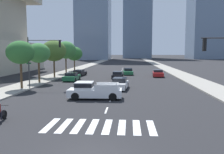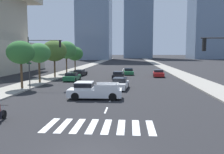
{
  "view_description": "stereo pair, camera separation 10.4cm",
  "coord_description": "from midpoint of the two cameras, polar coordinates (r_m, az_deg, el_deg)",
  "views": [
    {
      "loc": [
        1.76,
        -9.24,
        4.56
      ],
      "look_at": [
        0.0,
        14.55,
        2.0
      ],
      "focal_mm": 37.06,
      "sensor_mm": 36.0,
      "label": 1
    },
    {
      "loc": [
        1.86,
        -9.23,
        4.56
      ],
      "look_at": [
        0.0,
        14.55,
        2.0
      ],
      "focal_mm": 37.06,
      "sensor_mm": 36.0,
      "label": 2
    }
  ],
  "objects": [
    {
      "name": "sidewalk_east",
      "position": [
        40.86,
        19.3,
        -0.52
      ],
      "size": [
        4.0,
        260.0,
        0.15
      ],
      "primitive_type": "cube",
      "color": "gray",
      "rests_on": "ground"
    },
    {
      "name": "sidewalk_west",
      "position": [
        41.93,
        -15.2,
        -0.23
      ],
      "size": [
        4.0,
        260.0,
        0.15
      ],
      "primitive_type": "cube",
      "color": "gray",
      "rests_on": "ground"
    },
    {
      "name": "crosswalk_near",
      "position": [
        14.63,
        -2.91,
        -12.02
      ],
      "size": [
        6.75,
        2.92,
        0.01
      ],
      "color": "silver",
      "rests_on": "ground"
    },
    {
      "name": "lane_divider_center",
      "position": [
        42.08,
        1.98,
        -0.1
      ],
      "size": [
        0.14,
        50.0,
        0.01
      ],
      "color": "silver",
      "rests_on": "ground"
    },
    {
      "name": "pickup_truck",
      "position": [
        22.8,
        -4.75,
        -3.36
      ],
      "size": [
        5.29,
        2.13,
        1.67
      ],
      "rotation": [
        0.0,
        0.0,
        3.16
      ],
      "color": "silver",
      "rests_on": "ground"
    },
    {
      "name": "sedan_red_0",
      "position": [
        44.22,
        11.46,
        0.87
      ],
      "size": [
        2.18,
        4.33,
        1.3
      ],
      "rotation": [
        0.0,
        0.0,
        -1.64
      ],
      "color": "maroon",
      "rests_on": "ground"
    },
    {
      "name": "sedan_white_1",
      "position": [
        28.81,
        2.04,
        -1.71
      ],
      "size": [
        2.22,
        4.57,
        1.39
      ],
      "rotation": [
        0.0,
        0.0,
        -1.66
      ],
      "color": "silver",
      "rests_on": "ground"
    },
    {
      "name": "sedan_black_2",
      "position": [
        45.19,
        -7.92,
        0.97
      ],
      "size": [
        2.24,
        4.93,
        1.17
      ],
      "rotation": [
        0.0,
        0.0,
        1.47
      ],
      "color": "black",
      "rests_on": "ground"
    },
    {
      "name": "sedan_black_3",
      "position": [
        40.41,
        1.58,
        0.47
      ],
      "size": [
        1.92,
        4.59,
        1.24
      ],
      "rotation": [
        0.0,
        0.0,
        1.52
      ],
      "color": "black",
      "rests_on": "ground"
    },
    {
      "name": "sedan_green_4",
      "position": [
        47.57,
        4.16,
        1.32
      ],
      "size": [
        2.1,
        4.73,
        1.27
      ],
      "rotation": [
        0.0,
        0.0,
        -1.52
      ],
      "color": "#1E6038",
      "rests_on": "ground"
    },
    {
      "name": "sedan_green_5",
      "position": [
        37.8,
        -9.73,
        0.04
      ],
      "size": [
        1.99,
        4.52,
        1.31
      ],
      "rotation": [
        0.0,
        0.0,
        1.56
      ],
      "color": "#1E6038",
      "rests_on": "ground"
    },
    {
      "name": "traffic_signal_far",
      "position": [
        30.91,
        -17.11,
        5.68
      ],
      "size": [
        4.68,
        0.28,
        6.32
      ],
      "color": "#333335",
      "rests_on": "sidewalk_west"
    },
    {
      "name": "street_tree_nearest",
      "position": [
        30.47,
        -21.51,
        5.64
      ],
      "size": [
        3.34,
        3.34,
        5.82
      ],
      "color": "#4C3823",
      "rests_on": "sidewalk_west"
    },
    {
      "name": "street_tree_second",
      "position": [
        35.65,
        -17.51,
        5.65
      ],
      "size": [
        3.4,
        3.4,
        5.75
      ],
      "color": "#4C3823",
      "rests_on": "sidewalk_west"
    },
    {
      "name": "street_tree_third",
      "position": [
        42.19,
        -13.99,
        6.27
      ],
      "size": [
        4.32,
        4.32,
        6.5
      ],
      "color": "#4C3823",
      "rests_on": "sidewalk_west"
    },
    {
      "name": "street_tree_fourth",
      "position": [
        49.57,
        -11.16,
        6.54
      ],
      "size": [
        4.27,
        4.27,
        6.69
      ],
      "color": "#4C3823",
      "rests_on": "sidewalk_west"
    },
    {
      "name": "street_tree_fifth",
      "position": [
        56.91,
        -9.09,
        5.7
      ],
      "size": [
        3.95,
        3.95,
        5.76
      ],
      "color": "#4C3823",
      "rests_on": "sidewalk_west"
    },
    {
      "name": "office_tower_center_skyline",
      "position": [
        188.08,
        6.47,
        17.45
      ],
      "size": [
        21.24,
        26.66,
        84.29
      ],
      "color": "slate",
      "rests_on": "ground"
    },
    {
      "name": "office_tower_right_skyline",
      "position": [
        176.72,
        22.62,
        17.14
      ],
      "size": [
        21.37,
        25.24,
        80.48
      ],
      "color": "slate",
      "rests_on": "ground"
    }
  ]
}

